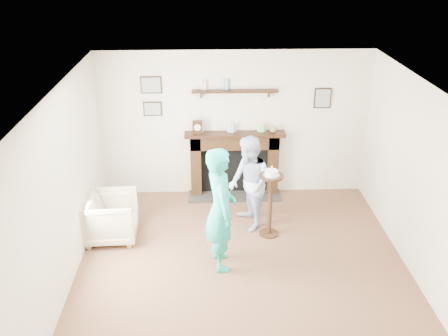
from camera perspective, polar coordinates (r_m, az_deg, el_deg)
The scene contains 6 objects.
ground at distance 6.78m, azimuth 2.30°, elevation -12.39°, with size 5.00×5.00×0.00m, color brown.
room_shell at distance 6.57m, azimuth 2.08°, elevation 2.67°, with size 4.54×5.02×2.52m.
armchair at distance 7.76m, azimuth -12.55°, elevation -7.72°, with size 0.74×0.77×0.70m, color tan.
man at distance 7.86m, azimuth 2.74°, elevation -6.62°, with size 0.72×0.56×1.47m, color silver.
woman at distance 7.02m, azimuth -0.38°, elevation -10.88°, with size 0.63×0.41×1.73m, color teal.
pedestal_table at distance 7.34m, azimuth 5.34°, elevation -2.88°, with size 0.36×0.36×1.14m.
Camera 1 is at (-0.46, -5.38, 4.10)m, focal length 40.00 mm.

